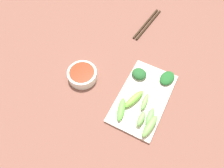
# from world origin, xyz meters

# --- Properties ---
(tabletop) EXTENTS (2.10, 2.10, 0.02)m
(tabletop) POSITION_xyz_m (0.00, 0.00, 0.01)
(tabletop) COLOR brown
(tabletop) RESTS_ON ground
(sauce_bowl) EXTENTS (0.12, 0.12, 0.04)m
(sauce_bowl) POSITION_xyz_m (-0.13, -0.04, 0.04)
(sauce_bowl) COLOR white
(sauce_bowl) RESTS_ON tabletop
(serving_plate) EXTENTS (0.18, 0.31, 0.01)m
(serving_plate) POSITION_xyz_m (0.13, -0.01, 0.03)
(serving_plate) COLOR silver
(serving_plate) RESTS_ON tabletop
(broccoli_stalk_0) EXTENTS (0.06, 0.10, 0.03)m
(broccoli_stalk_0) POSITION_xyz_m (0.10, -0.04, 0.05)
(broccoli_stalk_0) COLOR #6FAF3F
(broccoli_stalk_0) RESTS_ON serving_plate
(broccoli_stalk_1) EXTENTS (0.03, 0.07, 0.02)m
(broccoli_stalk_1) POSITION_xyz_m (0.19, -0.08, 0.04)
(broccoli_stalk_1) COLOR #63A552
(broccoli_stalk_1) RESTS_ON serving_plate
(broccoli_leafy_2) EXTENTS (0.07, 0.06, 0.03)m
(broccoli_leafy_2) POSITION_xyz_m (0.08, 0.07, 0.05)
(broccoli_leafy_2) COLOR #1F5425
(broccoli_leafy_2) RESTS_ON serving_plate
(broccoli_stalk_3) EXTENTS (0.04, 0.10, 0.03)m
(broccoli_stalk_3) POSITION_xyz_m (0.20, -0.12, 0.05)
(broccoli_stalk_3) COLOR #6C9E4F
(broccoli_stalk_3) RESTS_ON serving_plate
(broccoli_stalk_4) EXTENTS (0.05, 0.10, 0.03)m
(broccoli_stalk_4) POSITION_xyz_m (0.08, -0.10, 0.04)
(broccoli_stalk_4) COLOR #5DAC42
(broccoli_stalk_4) RESTS_ON serving_plate
(broccoli_leafy_5) EXTENTS (0.07, 0.08, 0.02)m
(broccoli_leafy_5) POSITION_xyz_m (0.18, 0.11, 0.04)
(broccoli_leafy_5) COLOR #1B5622
(broccoli_leafy_5) RESTS_ON serving_plate
(broccoli_stalk_6) EXTENTS (0.02, 0.06, 0.03)m
(broccoli_stalk_6) POSITION_xyz_m (0.16, -0.11, 0.05)
(broccoli_stalk_6) COLOR #73AA58
(broccoli_stalk_6) RESTS_ON serving_plate
(broccoli_stalk_7) EXTENTS (0.03, 0.08, 0.03)m
(broccoli_stalk_7) POSITION_xyz_m (0.15, -0.03, 0.05)
(broccoli_stalk_7) COLOR #76B456
(broccoli_stalk_7) RESTS_ON serving_plate
(chopsticks) EXTENTS (0.05, 0.23, 0.01)m
(chopsticks) POSITION_xyz_m (-0.01, 0.37, 0.02)
(chopsticks) COLOR black
(chopsticks) RESTS_ON tabletop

